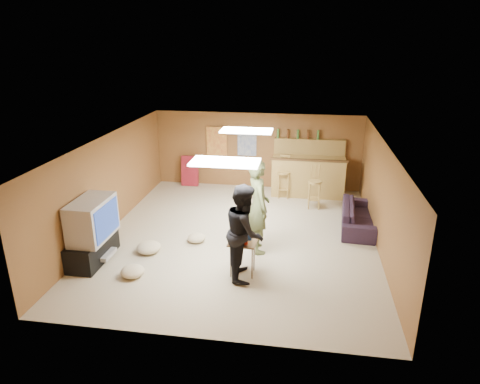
# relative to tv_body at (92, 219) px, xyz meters

# --- Properties ---
(ground) EXTENTS (7.00, 7.00, 0.00)m
(ground) POSITION_rel_tv_body_xyz_m (2.65, 1.50, -0.90)
(ground) COLOR tan
(ground) RESTS_ON ground
(ceiling) EXTENTS (6.00, 7.00, 0.02)m
(ceiling) POSITION_rel_tv_body_xyz_m (2.65, 1.50, 1.30)
(ceiling) COLOR silver
(ceiling) RESTS_ON ground
(wall_back) EXTENTS (6.00, 0.02, 2.20)m
(wall_back) POSITION_rel_tv_body_xyz_m (2.65, 5.00, 0.20)
(wall_back) COLOR brown
(wall_back) RESTS_ON ground
(wall_front) EXTENTS (6.00, 0.02, 2.20)m
(wall_front) POSITION_rel_tv_body_xyz_m (2.65, -2.00, 0.20)
(wall_front) COLOR brown
(wall_front) RESTS_ON ground
(wall_left) EXTENTS (0.02, 7.00, 2.20)m
(wall_left) POSITION_rel_tv_body_xyz_m (-0.35, 1.50, 0.20)
(wall_left) COLOR brown
(wall_left) RESTS_ON ground
(wall_right) EXTENTS (0.02, 7.00, 2.20)m
(wall_right) POSITION_rel_tv_body_xyz_m (5.65, 1.50, 0.20)
(wall_right) COLOR brown
(wall_right) RESTS_ON ground
(tv_stand) EXTENTS (0.55, 1.30, 0.50)m
(tv_stand) POSITION_rel_tv_body_xyz_m (-0.07, 0.00, -0.65)
(tv_stand) COLOR black
(tv_stand) RESTS_ON ground
(dvd_box) EXTENTS (0.35, 0.50, 0.08)m
(dvd_box) POSITION_rel_tv_body_xyz_m (0.15, 0.00, -0.75)
(dvd_box) COLOR #B2B2B7
(dvd_box) RESTS_ON tv_stand
(tv_body) EXTENTS (0.60, 1.10, 0.80)m
(tv_body) POSITION_rel_tv_body_xyz_m (0.00, 0.00, 0.00)
(tv_body) COLOR #B2B2B7
(tv_body) RESTS_ON tv_stand
(tv_screen) EXTENTS (0.02, 0.95, 0.65)m
(tv_screen) POSITION_rel_tv_body_xyz_m (0.31, 0.00, 0.00)
(tv_screen) COLOR navy
(tv_screen) RESTS_ON tv_body
(bar_counter) EXTENTS (2.00, 0.60, 1.10)m
(bar_counter) POSITION_rel_tv_body_xyz_m (4.15, 4.45, -0.35)
(bar_counter) COLOR olive
(bar_counter) RESTS_ON ground
(bar_lip) EXTENTS (2.10, 0.12, 0.05)m
(bar_lip) POSITION_rel_tv_body_xyz_m (4.15, 4.20, 0.20)
(bar_lip) COLOR #432C15
(bar_lip) RESTS_ON bar_counter
(bar_shelf) EXTENTS (2.00, 0.18, 0.05)m
(bar_shelf) POSITION_rel_tv_body_xyz_m (4.15, 4.90, 0.60)
(bar_shelf) COLOR olive
(bar_shelf) RESTS_ON bar_backing
(bar_backing) EXTENTS (2.00, 0.14, 0.60)m
(bar_backing) POSITION_rel_tv_body_xyz_m (4.15, 4.92, 0.30)
(bar_backing) COLOR olive
(bar_backing) RESTS_ON bar_counter
(poster_left) EXTENTS (0.60, 0.03, 0.85)m
(poster_left) POSITION_rel_tv_body_xyz_m (1.45, 4.96, 0.45)
(poster_left) COLOR #BF3F26
(poster_left) RESTS_ON wall_back
(poster_right) EXTENTS (0.55, 0.03, 0.80)m
(poster_right) POSITION_rel_tv_body_xyz_m (2.35, 4.96, 0.45)
(poster_right) COLOR #334C99
(poster_right) RESTS_ON wall_back
(folding_chair_stack) EXTENTS (0.50, 0.26, 0.91)m
(folding_chair_stack) POSITION_rel_tv_body_xyz_m (0.65, 4.80, -0.45)
(folding_chair_stack) COLOR maroon
(folding_chair_stack) RESTS_ON ground
(ceiling_panel_front) EXTENTS (1.20, 0.60, 0.04)m
(ceiling_panel_front) POSITION_rel_tv_body_xyz_m (2.65, 0.00, 1.27)
(ceiling_panel_front) COLOR white
(ceiling_panel_front) RESTS_ON ceiling
(ceiling_panel_back) EXTENTS (1.20, 0.60, 0.04)m
(ceiling_panel_back) POSITION_rel_tv_body_xyz_m (2.65, 2.70, 1.27)
(ceiling_panel_back) COLOR white
(ceiling_panel_back) RESTS_ON ceiling
(person_olive) EXTENTS (0.71, 0.84, 1.97)m
(person_olive) POSITION_rel_tv_body_xyz_m (3.14, 0.94, 0.09)
(person_olive) COLOR #566138
(person_olive) RESTS_ON ground
(person_black) EXTENTS (0.80, 0.97, 1.81)m
(person_black) POSITION_rel_tv_body_xyz_m (3.01, -0.11, 0.00)
(person_black) COLOR black
(person_black) RESTS_ON ground
(sofa) EXTENTS (0.89, 1.96, 0.56)m
(sofa) POSITION_rel_tv_body_xyz_m (5.35, 2.45, -0.62)
(sofa) COLOR black
(sofa) RESTS_ON ground
(tray_table) EXTENTS (0.54, 0.45, 0.67)m
(tray_table) POSITION_rel_tv_body_xyz_m (2.97, -0.06, -0.57)
(tray_table) COLOR #432C15
(tray_table) RESTS_ON ground
(cup_red_near) EXTENTS (0.10, 0.10, 0.10)m
(cup_red_near) POSITION_rel_tv_body_xyz_m (2.82, -0.04, -0.18)
(cup_red_near) COLOR #B11B0B
(cup_red_near) RESTS_ON tray_table
(cup_red_far) EXTENTS (0.11, 0.11, 0.12)m
(cup_red_far) POSITION_rel_tv_body_xyz_m (3.04, -0.15, -0.17)
(cup_red_far) COLOR #B11B0B
(cup_red_far) RESTS_ON tray_table
(cup_blue) EXTENTS (0.08, 0.08, 0.11)m
(cup_blue) POSITION_rel_tv_body_xyz_m (3.09, 0.04, -0.17)
(cup_blue) COLOR navy
(cup_blue) RESTS_ON tray_table
(bar_stool_left) EXTENTS (0.44, 0.44, 1.19)m
(bar_stool_left) POSITION_rel_tv_body_xyz_m (3.49, 4.19, -0.31)
(bar_stool_left) COLOR olive
(bar_stool_left) RESTS_ON ground
(bar_stool_right) EXTENTS (0.48, 0.48, 1.30)m
(bar_stool_right) POSITION_rel_tv_body_xyz_m (4.33, 3.52, -0.25)
(bar_stool_right) COLOR olive
(bar_stool_right) RESTS_ON ground
(cushion_near_tv) EXTENTS (0.62, 0.62, 0.23)m
(cushion_near_tv) POSITION_rel_tv_body_xyz_m (0.92, 0.48, -0.79)
(cushion_near_tv) COLOR tan
(cushion_near_tv) RESTS_ON ground
(cushion_mid) EXTENTS (0.41, 0.41, 0.18)m
(cushion_mid) POSITION_rel_tv_body_xyz_m (1.77, 1.12, -0.81)
(cushion_mid) COLOR tan
(cushion_mid) RESTS_ON ground
(cushion_far) EXTENTS (0.58, 0.58, 0.20)m
(cushion_far) POSITION_rel_tv_body_xyz_m (0.94, -0.47, -0.80)
(cushion_far) COLOR tan
(cushion_far) RESTS_ON ground
(bottle_row) EXTENTS (1.20, 0.08, 0.26)m
(bottle_row) POSITION_rel_tv_body_xyz_m (3.81, 4.88, 0.75)
(bottle_row) COLOR #3F7233
(bottle_row) RESTS_ON bar_shelf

